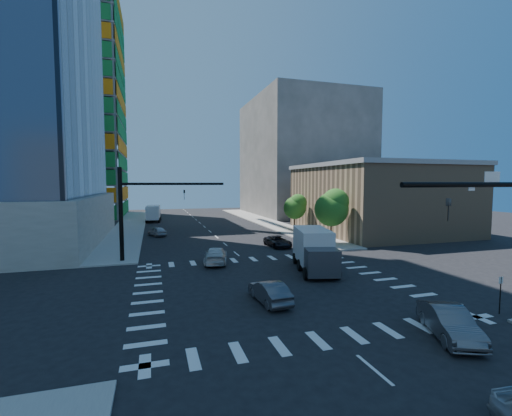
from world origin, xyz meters
name	(u,v)px	position (x,y,z in m)	size (l,w,h in m)	color
ground	(274,286)	(0.00, 0.00, 0.00)	(160.00, 160.00, 0.00)	black
road_markings	(274,286)	(0.00, 0.00, 0.01)	(20.00, 20.00, 0.01)	silver
sidewalk_ne	(265,222)	(12.50, 40.00, 0.07)	(5.00, 60.00, 0.15)	gray
sidewalk_nw	(130,226)	(-12.50, 40.00, 0.07)	(5.00, 60.00, 0.15)	gray
construction_building	(61,105)	(-27.41, 61.93, 24.61)	(25.16, 34.50, 70.60)	slate
commercial_building	(377,198)	(25.00, 22.00, 5.31)	(20.50, 22.50, 10.60)	#987958
bg_building_ne	(302,157)	(27.00, 55.00, 14.00)	(24.00, 30.00, 28.00)	#595550
signal_mast_nw	(137,205)	(-10.00, 11.50, 5.49)	(10.20, 0.40, 9.00)	black
tree_south	(333,207)	(12.63, 13.90, 4.69)	(4.16, 4.16, 6.82)	#382316
tree_north	(296,206)	(12.93, 25.90, 3.99)	(3.54, 3.52, 5.78)	#382316
no_parking_sign	(500,291)	(10.70, -9.00, 1.38)	(0.30, 0.06, 2.20)	black
car_nb_right	(449,322)	(5.37, -10.54, 0.76)	(1.61, 4.61, 1.52)	#535458
car_nb_far	(278,241)	(5.71, 14.56, 0.65)	(2.15, 4.67, 1.30)	black
car_sb_near	(216,255)	(-2.91, 8.41, 0.75)	(2.09, 5.14, 1.49)	beige
car_sb_mid	(157,231)	(-8.03, 27.46, 0.68)	(1.59, 3.96, 1.35)	#9C9EA4
car_sb_cross	(269,292)	(-1.54, -3.30, 0.70)	(1.47, 4.23, 1.39)	#4B4A4F
box_truck_near	(315,253)	(4.79, 2.92, 1.57)	(4.47, 7.26, 3.55)	black
box_truck_far	(154,214)	(-8.47, 47.06, 1.43)	(3.09, 6.34, 3.23)	black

